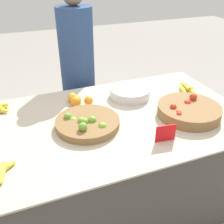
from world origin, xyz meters
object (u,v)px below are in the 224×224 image
at_px(lime_bowl, 87,123).
at_px(metal_bowl, 130,92).
at_px(price_sign, 166,133).
at_px(vendor_person, 79,82).
at_px(tomato_basket, 189,110).

height_order(lime_bowl, metal_bowl, lime_bowl).
bearing_deg(metal_bowl, price_sign, -94.75).
bearing_deg(vendor_person, price_sign, -79.03).
bearing_deg(tomato_basket, metal_bowl, 122.03).
height_order(price_sign, vendor_person, vendor_person).
xyz_separation_m(tomato_basket, vendor_person, (-0.51, 0.92, -0.09)).
height_order(tomato_basket, price_sign, tomato_basket).
bearing_deg(tomato_basket, price_sign, -146.83).
bearing_deg(lime_bowl, metal_bowl, 33.66).
xyz_separation_m(lime_bowl, price_sign, (0.37, -0.31, 0.03)).
bearing_deg(metal_bowl, tomato_basket, -57.97).
relative_size(tomato_basket, vendor_person, 0.27).
height_order(tomato_basket, metal_bowl, tomato_basket).
bearing_deg(price_sign, lime_bowl, 147.66).
relative_size(lime_bowl, vendor_person, 0.27).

